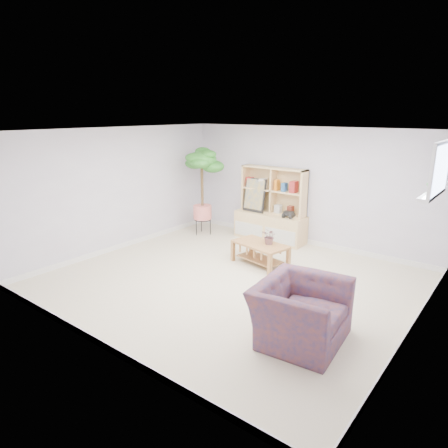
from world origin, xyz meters
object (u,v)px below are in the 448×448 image
Objects in this scene: storage_unit at (271,205)px; floor_tree at (202,192)px; coffee_table at (260,254)px; armchair at (301,308)px.

floor_tree is (-1.43, -0.55, 0.19)m from storage_unit.
storage_unit reaches higher than coffee_table.
storage_unit is at bearing 21.08° from floor_tree.
armchair is (1.72, -1.78, 0.21)m from coffee_table.
storage_unit is at bearing 126.14° from coffee_table.
coffee_table is at bearing 38.62° from armchair.
armchair is at bearing -34.39° from floor_tree.
floor_tree is 1.72× the size of armchair.
coffee_table is 0.88× the size of armchair.
floor_tree reaches higher than storage_unit.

